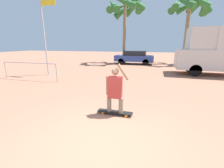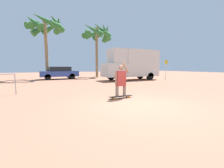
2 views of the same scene
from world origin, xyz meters
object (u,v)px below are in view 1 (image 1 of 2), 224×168
Objects in this scene: person_skateboarder at (115,88)px; palm_tree_center_background at (125,7)px; parked_car_blue at (135,57)px; palm_tree_near_van at (190,5)px; flagpole at (45,29)px; skateboard at (115,112)px.

palm_tree_center_background reaches higher than person_skateboarder.
palm_tree_center_background is (-2.33, 13.12, 5.14)m from person_skateboarder.
palm_tree_center_background is (-1.31, 0.50, 5.23)m from parked_car_blue.
palm_tree_center_background is at bearing 158.99° from parked_car_blue.
parked_car_blue is at bearing 94.63° from person_skateboarder.
palm_tree_near_van is 6.67m from palm_tree_center_background.
flagpole is (-6.09, 4.83, 2.26)m from person_skateboarder.
skateboard is 8.34m from flagpole.
flagpole is at bearing 141.59° from person_skateboarder.
flagpole is (-5.06, -7.79, 2.35)m from parked_car_blue.
parked_car_blue is 7.60m from palm_tree_near_van.
palm_tree_center_background is 1.34× the size of flagpole.
palm_tree_near_van reaches higher than parked_car_blue.
parked_car_blue is 0.79× the size of flagpole.
person_skateboarder is 0.29× the size of flagpole.
person_skateboarder is 8.09m from flagpole.
palm_tree_near_van is at bearing 8.90° from palm_tree_center_background.
person_skateboarder is 0.21× the size of palm_tree_center_background.
flagpole is at bearing 141.60° from skateboard.
flagpole is (-6.09, 4.83, 3.04)m from skateboard.
palm_tree_near_van is (4.26, 14.15, 5.15)m from person_skateboarder.
skateboard is at bearing -106.75° from palm_tree_near_van.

